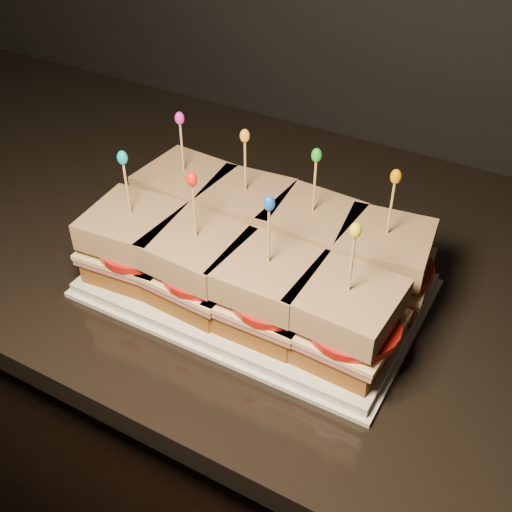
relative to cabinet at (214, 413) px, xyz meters
The scene contains 60 objects.
cabinet is the anchor object (origin of this frame).
granite_slab 0.44m from the cabinet, ahead, with size 2.56×0.68×0.03m, color black.
platter 0.50m from the cabinet, 35.10° to the right, with size 0.39×0.24×0.02m, color white.
platter_rim 0.50m from the cabinet, 35.10° to the right, with size 0.40×0.25×0.01m, color white.
sandwich_0_bread_bot 0.50m from the cabinet, 76.88° to the right, with size 0.10×0.10×0.03m, color brown.
sandwich_0_ham 0.51m from the cabinet, 76.88° to the right, with size 0.11×0.11×0.01m, color #BF5D58.
sandwich_0_cheese 0.52m from the cabinet, 76.88° to the right, with size 0.11×0.11×0.01m, color #F7E29D.
sandwich_0_tomato 0.53m from the cabinet, 67.18° to the right, with size 0.10×0.10×0.01m, color #B71610.
sandwich_0_bread_top 0.55m from the cabinet, 76.88° to the right, with size 0.10×0.10×0.03m, color #592D12.
sandwich_0_pick 0.60m from the cabinet, 76.88° to the right, with size 0.00×0.00×0.09m, color tan.
sandwich_0_frill 0.64m from the cabinet, 76.88° to the right, with size 0.01×0.01×0.02m, color #D31FB5.
sandwich_1_bread_bot 0.51m from the cabinet, 25.80° to the right, with size 0.10×0.10×0.03m, color brown.
sandwich_1_ham 0.52m from the cabinet, 25.80° to the right, with size 0.11×0.11×0.01m, color #BF5D58.
sandwich_1_cheese 0.53m from the cabinet, 25.80° to the right, with size 0.11×0.11×0.01m, color #F7E29D.
sandwich_1_tomato 0.54m from the cabinet, 25.88° to the right, with size 0.10×0.10×0.01m, color #B71610.
sandwich_1_bread_top 0.56m from the cabinet, 25.80° to the right, with size 0.10×0.10×0.03m, color #592D12.
sandwich_1_pick 0.61m from the cabinet, 25.80° to the right, with size 0.00×0.00×0.09m, color tan.
sandwich_1_frill 0.65m from the cabinet, 25.80° to the right, with size 0.01×0.01×0.02m, color orange.
sandwich_2_bread_bot 0.53m from the cabinet, 14.37° to the right, with size 0.10×0.10×0.03m, color brown.
sandwich_2_ham 0.55m from the cabinet, 14.37° to the right, with size 0.11×0.11×0.01m, color #BF5D58.
sandwich_2_cheese 0.56m from the cabinet, 14.37° to the right, with size 0.11×0.11×0.01m, color #F7E29D.
sandwich_2_tomato 0.57m from the cabinet, 15.12° to the right, with size 0.10×0.10×0.01m, color #B71610.
sandwich_2_bread_top 0.58m from the cabinet, 14.37° to the right, with size 0.10×0.10×0.03m, color #592D12.
sandwich_2_pick 0.63m from the cabinet, 14.37° to the right, with size 0.00×0.00×0.09m, color tan.
sandwich_2_frill 0.67m from the cabinet, 14.37° to the right, with size 0.01×0.01×0.02m, color green.
sandwich_3_bread_bot 0.57m from the cabinet, ahead, with size 0.10×0.10×0.03m, color brown.
sandwich_3_ham 0.59m from the cabinet, ahead, with size 0.11×0.11×0.01m, color #BF5D58.
sandwich_3_cheese 0.60m from the cabinet, ahead, with size 0.11×0.11×0.01m, color #F7E29D.
sandwich_3_tomato 0.61m from the cabinet, 10.60° to the right, with size 0.10×0.10×0.01m, color #B71610.
sandwich_3_bread_top 0.62m from the cabinet, ahead, with size 0.10×0.10×0.03m, color #592D12.
sandwich_3_pick 0.66m from the cabinet, ahead, with size 0.00×0.00×0.09m, color tan.
sandwich_3_frill 0.70m from the cabinet, ahead, with size 0.01×0.01×0.02m, color orange.
sandwich_4_bread_bot 0.52m from the cabinet, 85.83° to the right, with size 0.10×0.10×0.03m, color brown.
sandwich_4_ham 0.54m from the cabinet, 85.83° to the right, with size 0.11×0.11×0.01m, color #BF5D58.
sandwich_4_cheese 0.54m from the cabinet, 85.83° to the right, with size 0.11×0.11×0.01m, color #F7E29D.
sandwich_4_tomato 0.55m from the cabinet, 81.92° to the right, with size 0.10×0.10×0.01m, color #B71610.
sandwich_4_bread_top 0.57m from the cabinet, 85.83° to the right, with size 0.10×0.10×0.03m, color #592D12.
sandwich_4_pick 0.62m from the cabinet, 85.83° to the right, with size 0.00×0.00×0.09m, color tan.
sandwich_4_frill 0.66m from the cabinet, 85.83° to the right, with size 0.01×0.01×0.02m, color #08ABB9.
sandwich_5_bread_bot 0.53m from the cabinet, 57.10° to the right, with size 0.10×0.10×0.03m, color brown.
sandwich_5_ham 0.55m from the cabinet, 57.10° to the right, with size 0.11×0.11×0.01m, color #BF5D58.
sandwich_5_cheese 0.55m from the cabinet, 57.10° to the right, with size 0.11×0.11×0.01m, color #F7E29D.
sandwich_5_tomato 0.56m from the cabinet, 55.18° to the right, with size 0.10×0.10×0.01m, color #B71610.
sandwich_5_bread_top 0.58m from the cabinet, 57.10° to the right, with size 0.10×0.10×0.03m, color #592D12.
sandwich_5_pick 0.62m from the cabinet, 57.10° to the right, with size 0.00×0.00×0.09m, color tan.
sandwich_5_frill 0.67m from the cabinet, 57.10° to the right, with size 0.01×0.01×0.02m, color red.
sandwich_6_bread_bot 0.55m from the cabinet, 39.31° to the right, with size 0.10×0.10×0.03m, color brown.
sandwich_6_ham 0.57m from the cabinet, 39.31° to the right, with size 0.11×0.11×0.01m, color #BF5D58.
sandwich_6_cheese 0.58m from the cabinet, 39.31° to the right, with size 0.11×0.11×0.01m, color #F7E29D.
sandwich_6_tomato 0.59m from the cabinet, 38.68° to the right, with size 0.10×0.10×0.01m, color #B71610.
sandwich_6_bread_top 0.60m from the cabinet, 39.31° to the right, with size 0.10×0.10×0.03m, color #592D12.
sandwich_6_pick 0.65m from the cabinet, 39.31° to the right, with size 0.00×0.00×0.09m, color tan.
sandwich_6_frill 0.69m from the cabinet, 39.31° to the right, with size 0.01×0.01×0.02m, color blue.
sandwich_7_bread_bot 0.59m from the cabinet, 29.12° to the right, with size 0.10×0.10×0.03m, color brown.
sandwich_7_ham 0.61m from the cabinet, 29.12° to the right, with size 0.11×0.11×0.01m, color #BF5D58.
sandwich_7_cheese 0.61m from the cabinet, 29.12° to the right, with size 0.11×0.11×0.01m, color #F7E29D.
sandwich_7_tomato 0.63m from the cabinet, 29.02° to the right, with size 0.10×0.10×0.01m, color #B71610.
sandwich_7_bread_top 0.64m from the cabinet, 29.12° to the right, with size 0.10×0.10×0.03m, color #592D12.
sandwich_7_pick 0.68m from the cabinet, 29.12° to the right, with size 0.00×0.00×0.09m, color tan.
sandwich_7_frill 0.72m from the cabinet, 29.12° to the right, with size 0.01×0.01×0.02m, color yellow.
Camera 1 is at (0.98, 1.04, 1.42)m, focal length 45.00 mm.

